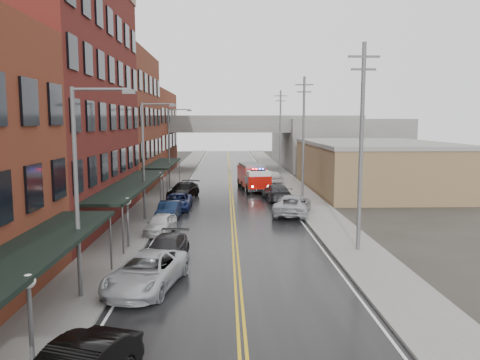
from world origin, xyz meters
name	(u,v)px	position (x,y,z in m)	size (l,w,h in m)	color
road	(232,206)	(0.00, 30.00, 0.01)	(11.00, 160.00, 0.02)	black
sidewalk_left	(151,206)	(-7.30, 30.00, 0.07)	(3.00, 160.00, 0.15)	slate
sidewalk_right	(313,205)	(7.30, 30.00, 0.07)	(3.00, 160.00, 0.15)	slate
curb_left	(169,206)	(-5.65, 30.00, 0.07)	(0.30, 160.00, 0.15)	gray
curb_right	(294,205)	(5.65, 30.00, 0.07)	(0.30, 160.00, 0.15)	gray
brick_building_b	(49,102)	(-13.30, 23.00, 9.00)	(9.00, 20.00, 18.00)	#521815
brick_building_c	(109,122)	(-13.30, 40.50, 7.50)	(9.00, 15.00, 15.00)	brown
brick_building_far	(139,133)	(-13.30, 58.00, 6.00)	(9.00, 20.00, 12.00)	brown
tan_building	(374,168)	(16.00, 40.00, 2.50)	(14.00, 22.00, 5.00)	olive
right_far_block	(332,142)	(18.00, 70.00, 4.00)	(18.00, 30.00, 8.00)	slate
awning_0	(20,259)	(-7.49, 4.00, 2.99)	(2.60, 16.00, 3.09)	black
awning_1	(132,184)	(-7.49, 23.00, 2.99)	(2.60, 18.00, 3.09)	black
awning_2	(163,163)	(-7.49, 40.50, 2.99)	(2.60, 13.00, 3.09)	black
globe_lamp_0	(29,300)	(-6.40, 2.00, 2.31)	(0.44, 0.44, 3.12)	#59595B
globe_lamp_1	(128,211)	(-6.40, 16.00, 2.31)	(0.44, 0.44, 3.12)	#59595B
globe_lamp_2	(160,181)	(-6.40, 30.00, 2.31)	(0.44, 0.44, 3.12)	#59595B
street_lamp_0	(82,180)	(-6.55, 8.00, 5.19)	(2.64, 0.22, 9.00)	#59595B
street_lamp_1	(147,154)	(-6.55, 24.00, 5.19)	(2.64, 0.22, 9.00)	#59595B
street_lamp_2	(171,144)	(-6.55, 40.00, 5.19)	(2.64, 0.22, 9.00)	#59595B
utility_pole_0	(361,144)	(7.20, 15.00, 6.31)	(1.80, 0.24, 12.00)	#59595B
utility_pole_1	(303,135)	(7.20, 35.00, 6.31)	(1.80, 0.24, 12.00)	#59595B
utility_pole_2	(280,131)	(7.20, 55.00, 6.31)	(1.80, 0.24, 12.00)	#59595B
overpass	(229,132)	(0.00, 62.00, 5.99)	(40.00, 10.00, 7.50)	slate
fire_truck	(253,176)	(2.52, 40.07, 1.53)	(3.89, 7.99, 2.82)	#A60E07
parked_car_left_2	(147,272)	(-4.17, 9.25, 0.79)	(2.62, 5.69, 1.58)	#AFB2B8
parked_car_left_3	(166,249)	(-3.81, 13.44, 0.68)	(1.91, 4.70, 1.36)	black
parked_car_left_4	(161,224)	(-5.00, 19.81, 0.68)	(1.61, 4.00, 1.36)	silver
parked_car_left_5	(169,211)	(-5.00, 24.42, 0.70)	(1.49, 4.27, 1.41)	black
parked_car_left_6	(178,201)	(-4.76, 28.80, 0.68)	(2.26, 4.90, 1.36)	#131D48
parked_car_left_7	(183,190)	(-4.79, 34.80, 0.78)	(2.19, 5.38, 1.56)	black
parked_car_right_0	(292,205)	(4.89, 26.04, 0.83)	(2.75, 5.97, 1.66)	#A7A8AF
parked_car_right_1	(276,192)	(4.35, 33.19, 0.80)	(2.23, 5.49, 1.59)	#292A2C
parked_car_right_2	(270,176)	(5.00, 46.20, 0.82)	(1.93, 4.80, 1.64)	silver
parked_car_right_3	(260,172)	(4.14, 51.52, 0.73)	(1.55, 4.44, 1.46)	black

